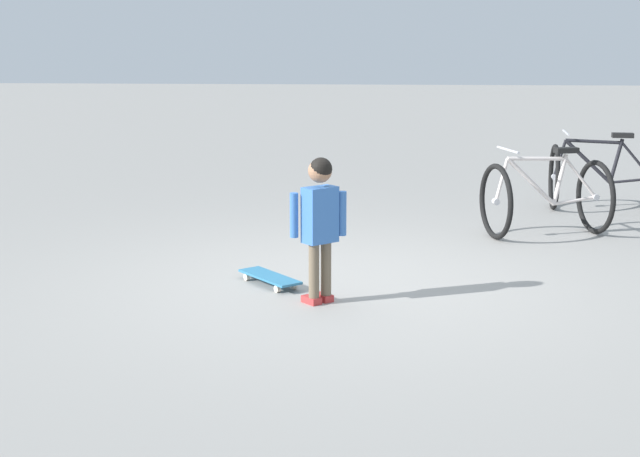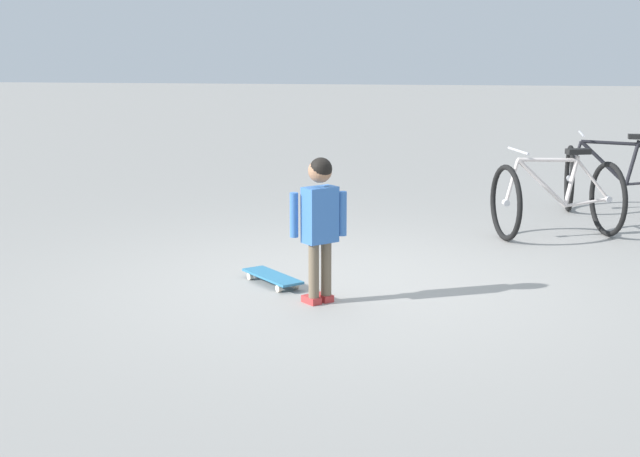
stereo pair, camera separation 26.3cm
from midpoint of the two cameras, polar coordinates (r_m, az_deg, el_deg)
ground_plane at (r=7.58m, az=0.65°, el=-3.20°), size 50.00×50.00×0.00m
child_person at (r=6.88m, az=-1.10°, el=0.86°), size 0.27×0.40×1.06m
skateboard at (r=7.52m, az=-3.97°, el=-2.88°), size 0.59×0.54×0.07m
bicycle_near at (r=9.36m, az=12.36°, el=1.83°), size 0.99×1.23×0.85m
bicycle_far at (r=10.82m, az=15.60°, el=3.01°), size 0.78×1.11×0.85m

